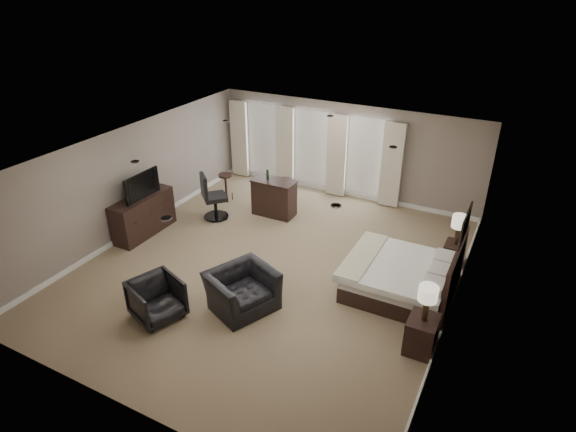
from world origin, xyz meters
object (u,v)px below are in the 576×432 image
at_px(armchair_far, 157,298).
at_px(bar_stool_right, 285,192).
at_px(bar_counter, 274,197).
at_px(bed, 396,263).
at_px(armchair_near, 242,284).
at_px(tv, 140,194).
at_px(lamp_near, 427,303).
at_px(desk_chair, 215,196).
at_px(nightstand_far, 454,255).
at_px(nightstand_near, 421,334).
at_px(dresser, 143,215).
at_px(lamp_far, 458,230).
at_px(bar_stool_left, 226,187).

height_order(armchair_far, bar_stool_right, armchair_far).
distance_m(bar_counter, bar_stool_right, 0.63).
height_order(bed, armchair_far, bed).
xyz_separation_m(armchair_near, armchair_far, (-1.22, -0.97, -0.09)).
bearing_deg(tv, lamp_near, -97.77).
height_order(bed, bar_counter, bed).
bearing_deg(desk_chair, nightstand_far, -132.77).
xyz_separation_m(tv, armchair_far, (2.42, -2.32, -0.61)).
bearing_deg(nightstand_near, dresser, 172.23).
distance_m(nightstand_far, armchair_far, 6.21).
xyz_separation_m(lamp_far, desk_chair, (-5.86, -0.48, -0.27)).
distance_m(nightstand_far, lamp_far, 0.61).
bearing_deg(lamp_near, bar_stool_right, 139.95).
bearing_deg(tv, bar_counter, -44.78).
xyz_separation_m(bed, dresser, (-6.03, -0.51, -0.16)).
bearing_deg(bar_stool_right, lamp_near, -40.05).
relative_size(tv, armchair_near, 0.91).
relative_size(nightstand_near, bar_stool_left, 0.82).
bearing_deg(bed, bar_stool_right, 146.88).
distance_m(bed, bar_counter, 4.15).
relative_size(nightstand_far, armchair_near, 0.47).
relative_size(dresser, tv, 1.56).
height_order(nightstand_far, lamp_far, lamp_far).
height_order(bed, desk_chair, bed).
distance_m(lamp_near, tv, 6.98).
xyz_separation_m(nightstand_far, desk_chair, (-5.86, -0.48, 0.34)).
bearing_deg(bar_stool_left, nightstand_far, -4.71).
height_order(bed, lamp_far, bed).
distance_m(lamp_far, tv, 7.19).
distance_m(nightstand_near, desk_chair, 6.35).
distance_m(dresser, tv, 0.56).
bearing_deg(lamp_near, armchair_far, -163.06).
height_order(lamp_near, armchair_near, lamp_near).
height_order(bar_counter, desk_chair, desk_chair).
bearing_deg(dresser, bar_counter, 45.22).
bearing_deg(bed, lamp_near, -58.46).
bearing_deg(desk_chair, bed, -148.49).
relative_size(nightstand_far, lamp_far, 0.82).
bearing_deg(bar_stool_right, desk_chair, -130.14).
bearing_deg(bar_stool_left, desk_chair, -70.73).
bearing_deg(nightstand_far, dresser, -164.22).
bearing_deg(lamp_far, dresser, -164.22).
xyz_separation_m(bar_counter, desk_chair, (-1.25, -0.85, 0.13)).
height_order(bar_stool_right, desk_chair, desk_chair).
bearing_deg(armchair_far, lamp_near, -52.81).
distance_m(nightstand_near, bar_stool_left, 7.09).
distance_m(lamp_far, bar_counter, 4.65).
distance_m(bed, lamp_far, 1.72).
xyz_separation_m(armchair_far, bar_stool_left, (-1.71, 4.78, -0.04)).
relative_size(lamp_near, bar_stool_right, 0.86).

